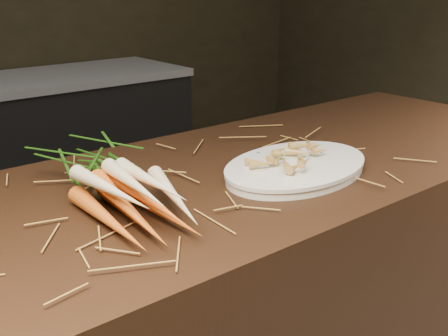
# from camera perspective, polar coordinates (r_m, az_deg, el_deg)

# --- Properties ---
(back_counter) EXTENTS (1.82, 0.62, 0.84)m
(back_counter) POSITION_cam_1_polar(r_m,az_deg,el_deg) (3.10, -20.15, 0.81)
(back_counter) COLOR black
(back_counter) RESTS_ON ground
(straw_bedding) EXTENTS (1.40, 0.60, 0.02)m
(straw_bedding) POSITION_cam_1_polar(r_m,az_deg,el_deg) (1.21, -4.99, -1.55)
(straw_bedding) COLOR olive
(straw_bedding) RESTS_ON main_counter
(root_veg_bunch) EXTENTS (0.22, 0.55, 0.10)m
(root_veg_bunch) POSITION_cam_1_polar(r_m,az_deg,el_deg) (1.15, -11.95, -0.78)
(root_veg_bunch) COLOR #C65315
(root_veg_bunch) RESTS_ON main_counter
(serving_platter) EXTENTS (0.43, 0.32, 0.02)m
(serving_platter) POSITION_cam_1_polar(r_m,az_deg,el_deg) (1.30, 7.35, -0.06)
(serving_platter) COLOR white
(serving_platter) RESTS_ON main_counter
(roasted_veg_heap) EXTENTS (0.21, 0.17, 0.04)m
(roasted_veg_heap) POSITION_cam_1_polar(r_m,az_deg,el_deg) (1.29, 7.41, 1.30)
(roasted_veg_heap) COLOR olive
(roasted_veg_heap) RESTS_ON serving_platter
(serving_fork) EXTENTS (0.09, 0.13, 0.00)m
(serving_fork) POSITION_cam_1_polar(r_m,az_deg,el_deg) (1.40, 11.24, 1.67)
(serving_fork) COLOR silver
(serving_fork) RESTS_ON serving_platter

